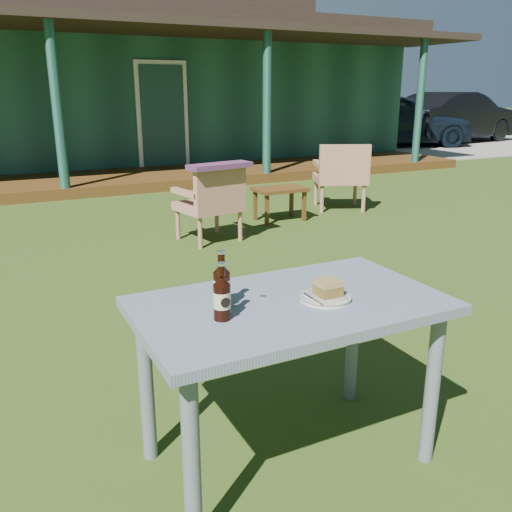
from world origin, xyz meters
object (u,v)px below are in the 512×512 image
plate (325,297)px  side_table (280,192)px  armchair_right (341,173)px  armchair_left (212,200)px  cola_bottle_near (222,285)px  car_near (393,120)px  cake_slice (328,288)px  cola_bottle_far (222,297)px  car_far (455,118)px  cafe_table (290,325)px

plate → side_table: plate is taller
armchair_right → plate: bearing=-126.0°
armchair_left → side_table: (1.07, 0.51, -0.09)m
armchair_right → side_table: 1.03m
plate → cola_bottle_near: bearing=163.7°
car_near → cake_slice: car_near is taller
cola_bottle_far → plate: bearing=-0.6°
cola_bottle_near → armchair_left: bearing=68.6°
car_far → car_near: bearing=84.1°
car_near → cafe_table: (-9.11, -10.19, -0.10)m
car_far → cake_slice: 15.36m
plate → armchair_left: armchair_left is taller
cake_slice → cola_bottle_near: (-0.40, 0.11, 0.04)m
cola_bottle_near → side_table: size_ratio=0.37×
cola_bottle_near → armchair_right: bearing=49.8°
car_far → cake_slice: car_far is taller
cafe_table → side_table: cafe_table is taller
armchair_left → armchair_right: bearing=18.4°
plate → cola_bottle_far: size_ratio=0.96×
car_near → armchair_right: (-6.02, -6.16, -0.24)m
cola_bottle_near → armchair_right: size_ratio=0.26×
cola_bottle_near → cafe_table: bearing=-14.3°
cake_slice → side_table: 4.37m
car_near → cafe_table: car_near is taller
plate → armchair_right: 5.04m
cafe_table → cola_bottle_far: (-0.31, -0.04, 0.19)m
side_table → cola_bottle_near: bearing=-121.9°
cafe_table → car_far: bearing=41.8°
car_far → cake_slice: size_ratio=47.50×
car_near → armchair_left: bearing=147.4°
armchair_right → armchair_left: bearing=-161.6°
side_table → cake_slice: bearing=-116.6°
car_far → armchair_left: bearing=115.1°
cola_bottle_near → armchair_left: cola_bottle_near is taller
car_near → cake_slice: 13.60m
car_far → armchair_left: car_far is taller
plate → armchair_left: 3.51m
cafe_table → cola_bottle_near: bearing=165.7°
cola_bottle_far → side_table: cola_bottle_far is taller
plate → cola_bottle_far: (-0.44, 0.00, 0.08)m
cafe_table → armchair_left: bearing=73.0°
car_near → cake_slice: size_ratio=45.94×
cafe_table → armchair_right: 5.08m
armchair_right → cake_slice: bearing=-125.9°
cola_bottle_near → side_table: bearing=58.1°
armchair_right → cola_bottle_near: bearing=-130.2°
cake_slice → armchair_left: (0.88, 3.38, -0.33)m
cake_slice → cola_bottle_far: 0.45m
car_near → armchair_left: (-8.09, -6.85, -0.29)m
car_near → cola_bottle_far: 13.90m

